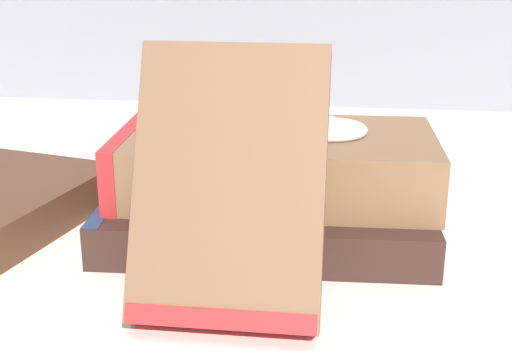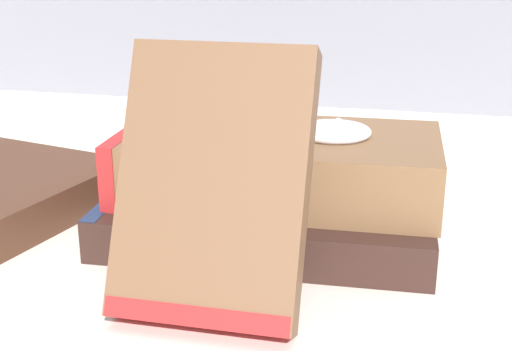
{
  "view_description": "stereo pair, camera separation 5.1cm",
  "coord_description": "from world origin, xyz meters",
  "px_view_note": "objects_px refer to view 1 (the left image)",
  "views": [
    {
      "loc": [
        0.07,
        -0.51,
        0.22
      ],
      "look_at": [
        0.0,
        -0.02,
        0.05
      ],
      "focal_mm": 50.0,
      "sensor_mm": 36.0,
      "label": 1
    },
    {
      "loc": [
        0.12,
        -0.5,
        0.22
      ],
      "look_at": [
        0.0,
        -0.02,
        0.05
      ],
      "focal_mm": 50.0,
      "sensor_mm": 36.0,
      "label": 2
    }
  ],
  "objects_px": {
    "book_flat_bottom": "(259,218)",
    "book_flat_top": "(268,163)",
    "book_leaning_front": "(230,194)",
    "reading_glasses": "(186,178)",
    "pocket_watch": "(330,129)"
  },
  "relations": [
    {
      "from": "book_flat_bottom",
      "to": "book_flat_top",
      "type": "height_order",
      "value": "book_flat_top"
    },
    {
      "from": "book_flat_top",
      "to": "book_leaning_front",
      "type": "xyz_separation_m",
      "value": [
        -0.01,
        -0.12,
        0.02
      ]
    },
    {
      "from": "book_flat_bottom",
      "to": "book_leaning_front",
      "type": "xyz_separation_m",
      "value": [
        -0.0,
        -0.11,
        0.06
      ]
    },
    {
      "from": "book_leaning_front",
      "to": "reading_glasses",
      "type": "xyz_separation_m",
      "value": [
        -0.08,
        0.24,
        -0.07
      ]
    },
    {
      "from": "book_leaning_front",
      "to": "pocket_watch",
      "type": "xyz_separation_m",
      "value": [
        0.06,
        0.13,
        0.01
      ]
    },
    {
      "from": "reading_glasses",
      "to": "book_flat_top",
      "type": "bearing_deg",
      "value": -44.11
    },
    {
      "from": "book_flat_top",
      "to": "book_flat_bottom",
      "type": "bearing_deg",
      "value": -111.98
    },
    {
      "from": "book_flat_top",
      "to": "reading_glasses",
      "type": "height_order",
      "value": "book_flat_top"
    },
    {
      "from": "book_flat_bottom",
      "to": "reading_glasses",
      "type": "distance_m",
      "value": 0.15
    },
    {
      "from": "book_flat_bottom",
      "to": "book_flat_top",
      "type": "distance_m",
      "value": 0.04
    },
    {
      "from": "book_flat_top",
      "to": "reading_glasses",
      "type": "distance_m",
      "value": 0.15
    },
    {
      "from": "reading_glasses",
      "to": "book_leaning_front",
      "type": "bearing_deg",
      "value": -64.17
    },
    {
      "from": "book_flat_bottom",
      "to": "reading_glasses",
      "type": "bearing_deg",
      "value": 121.92
    },
    {
      "from": "pocket_watch",
      "to": "book_flat_bottom",
      "type": "bearing_deg",
      "value": -158.8
    },
    {
      "from": "book_flat_bottom",
      "to": "pocket_watch",
      "type": "xyz_separation_m",
      "value": [
        0.05,
        0.02,
        0.07
      ]
    }
  ]
}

